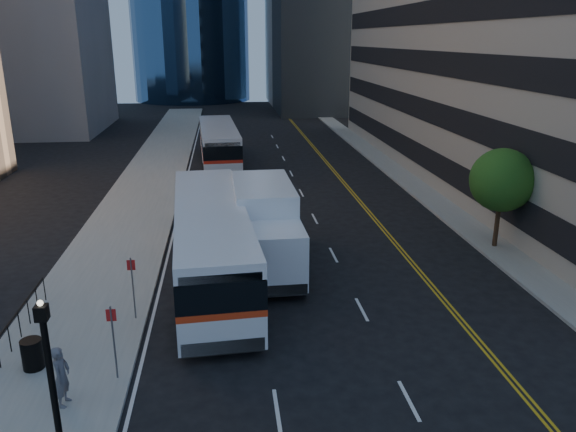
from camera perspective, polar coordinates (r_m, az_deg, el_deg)
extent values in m
plane|color=black|center=(21.29, 7.45, -11.90)|extent=(160.00, 160.00, 0.00)
cube|color=gray|center=(44.54, -13.73, 3.65)|extent=(5.00, 90.00, 0.15)
cube|color=gray|center=(46.26, 11.02, 4.34)|extent=(2.00, 90.00, 0.15)
cylinder|color=#332114|center=(30.76, 20.44, -0.91)|extent=(0.24, 0.24, 2.20)
sphere|color=#1D4915|center=(30.14, 20.92, 3.43)|extent=(3.20, 3.20, 3.20)
cylinder|color=black|center=(15.08, -22.66, -16.79)|extent=(0.16, 0.16, 4.20)
cube|color=black|center=(13.98, -23.76, -8.98)|extent=(0.28, 0.28, 0.36)
cube|color=white|center=(25.24, -7.71, -4.43)|extent=(3.90, 13.93, 1.26)
cube|color=red|center=(24.97, -7.78, -2.85)|extent=(3.92, 13.95, 0.25)
cube|color=black|center=(24.76, -7.84, -1.48)|extent=(3.92, 13.95, 1.03)
cube|color=white|center=(24.49, -7.93, 0.42)|extent=(3.90, 13.93, 0.57)
cylinder|color=black|center=(21.66, -10.76, -9.81)|extent=(0.42, 1.17, 1.15)
cylinder|color=black|center=(21.76, -3.44, -9.37)|extent=(0.42, 1.17, 1.15)
cylinder|color=black|center=(28.82, -10.78, -2.73)|extent=(0.42, 1.17, 1.15)
cylinder|color=black|center=(28.90, -5.34, -2.42)|extent=(0.42, 1.17, 1.15)
cube|color=silver|center=(48.49, -7.02, 6.26)|extent=(3.61, 13.44, 1.22)
cube|color=red|center=(48.36, -7.05, 7.09)|extent=(3.63, 13.46, 0.24)
cube|color=black|center=(48.25, -7.08, 7.80)|extent=(3.63, 13.46, 1.00)
cube|color=silver|center=(48.12, -7.11, 8.78)|extent=(3.61, 13.44, 0.55)
cylinder|color=black|center=(44.64, -8.43, 4.63)|extent=(0.39, 1.12, 1.11)
cylinder|color=black|center=(44.77, -5.04, 4.79)|extent=(0.39, 1.12, 1.11)
cylinder|color=black|center=(52.02, -8.66, 6.46)|extent=(0.39, 1.12, 1.11)
cylinder|color=black|center=(52.12, -5.74, 6.59)|extent=(0.39, 1.12, 1.11)
cube|color=white|center=(23.71, -1.64, -4.11)|extent=(2.80, 2.58, 2.41)
cube|color=black|center=(22.53, -1.36, -4.04)|extent=(2.56, 0.11, 1.26)
cube|color=white|center=(27.25, -2.55, 0.34)|extent=(2.86, 5.56, 2.99)
cube|color=black|center=(26.64, -2.25, -4.00)|extent=(2.31, 7.62, 0.29)
cylinder|color=black|center=(23.85, -4.59, -6.93)|extent=(0.34, 1.11, 1.10)
cylinder|color=black|center=(24.08, 1.44, -6.62)|extent=(0.34, 1.11, 1.10)
cylinder|color=black|center=(29.17, -5.23, -2.27)|extent=(0.34, 1.11, 1.10)
cylinder|color=black|center=(29.36, -0.32, -2.06)|extent=(0.34, 1.11, 1.10)
cylinder|color=black|center=(20.49, -24.54, -12.64)|extent=(0.71, 0.71, 1.02)
imported|color=#58575E|center=(18.13, -22.01, -14.85)|extent=(0.53, 0.74, 1.88)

